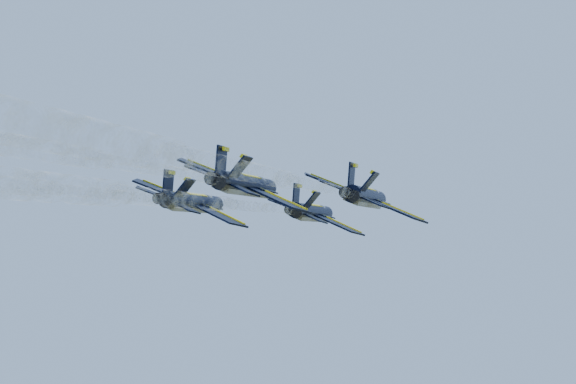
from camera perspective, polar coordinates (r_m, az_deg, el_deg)
The scene contains 5 objects.
jet_lead at distance 104.00m, azimuth 1.58°, elevation -1.35°, with size 12.53×18.02×5.99m.
jet_left at distance 95.64m, azimuth -6.11°, elevation -0.69°, with size 12.53×18.02×5.99m.
jet_right at distance 91.38m, azimuth 5.08°, elevation -0.35°, with size 12.53×18.02×5.99m.
jet_slot at distance 82.90m, azimuth -2.68°, elevation 0.44°, with size 12.53×18.02×5.99m.
smoke_trail_lead at distance 46.30m, azimuth -17.04°, elevation 7.88°, with size 21.08×83.08×2.92m.
Camera 1 is at (40.17, -84.09, 92.78)m, focal length 55.00 mm.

